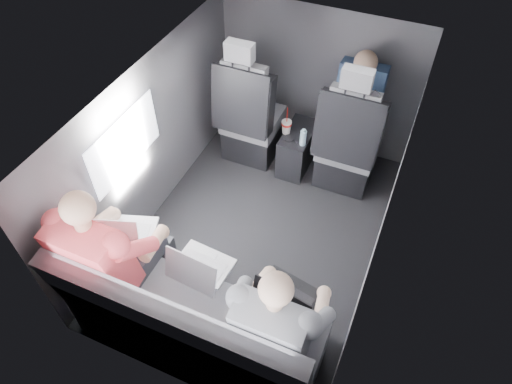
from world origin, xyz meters
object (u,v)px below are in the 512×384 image
at_px(soda_cup, 286,127).
at_px(laptop_silver, 199,267).
at_px(laptop_white, 124,232).
at_px(center_console, 297,149).
at_px(rear_bench, 193,326).
at_px(front_seat_left, 250,122).
at_px(front_seat_right, 348,148).
at_px(passenger_rear_left, 113,253).
at_px(passenger_front_right, 359,97).
at_px(passenger_rear_right, 280,321).
at_px(laptop_black, 285,298).
at_px(water_bottle, 303,138).

bearing_deg(soda_cup, laptop_silver, -88.11).
bearing_deg(soda_cup, laptop_white, -107.72).
height_order(center_console, rear_bench, rear_bench).
height_order(front_seat_left, front_seat_right, same).
xyz_separation_m(passenger_rear_left, passenger_front_right, (1.00, 2.07, 0.09)).
relative_size(soda_cup, passenger_front_right, 0.37).
bearing_deg(passenger_rear_left, passenger_front_right, 64.20).
relative_size(passenger_rear_left, passenger_rear_right, 1.06).
relative_size(front_seat_left, rear_bench, 0.79).
bearing_deg(laptop_white, laptop_black, -1.63).
bearing_deg(laptop_silver, passenger_rear_right, -12.65).
xyz_separation_m(rear_bench, soda_cup, (-0.10, 1.89, 0.16)).
distance_m(water_bottle, passenger_rear_right, 1.77).
xyz_separation_m(center_console, laptop_black, (0.51, -1.71, 0.43)).
xyz_separation_m(front_seat_left, passenger_rear_right, (0.98, -1.81, 0.22)).
distance_m(laptop_white, passenger_rear_left, 0.18).
relative_size(water_bottle, laptop_black, 0.40).
relative_size(soda_cup, passenger_rear_right, 0.22).
bearing_deg(rear_bench, soda_cup, 93.03).
bearing_deg(rear_bench, laptop_silver, 101.36).
distance_m(front_seat_right, water_bottle, 0.39).
bearing_deg(water_bottle, passenger_rear_left, -111.14).
distance_m(front_seat_right, laptop_white, 1.97).
bearing_deg(water_bottle, front_seat_right, 15.57).
bearing_deg(water_bottle, passenger_rear_right, -75.16).
distance_m(center_console, laptop_white, 1.84).
xyz_separation_m(laptop_silver, passenger_front_right, (0.47, 1.93, 0.11)).
bearing_deg(rear_bench, front_seat_left, 103.31).
bearing_deg(front_seat_right, passenger_front_right, 96.25).
relative_size(front_seat_left, passenger_front_right, 1.74).
xyz_separation_m(soda_cup, laptop_silver, (0.05, -1.66, 0.17)).
distance_m(center_console, water_bottle, 0.32).
bearing_deg(soda_cup, laptop_black, -69.69).
bearing_deg(front_seat_left, rear_bench, -76.69).
distance_m(water_bottle, passenger_rear_left, 1.84).
xyz_separation_m(water_bottle, passenger_rear_left, (-0.66, -1.71, 0.18)).
bearing_deg(rear_bench, laptop_black, 24.39).
bearing_deg(front_seat_left, water_bottle, -10.87).
bearing_deg(front_seat_left, passenger_rear_right, -61.41).
xyz_separation_m(center_console, laptop_white, (-0.62, -1.68, 0.43)).
relative_size(rear_bench, laptop_white, 3.88).
relative_size(laptop_white, passenger_rear_right, 0.34).
bearing_deg(rear_bench, water_bottle, 87.37).
height_order(center_console, passenger_front_right, passenger_front_right).
relative_size(rear_bench, laptop_black, 4.02).
bearing_deg(rear_bench, passenger_rear_right, 10.14).
bearing_deg(passenger_rear_right, center_console, 106.14).
bearing_deg(laptop_black, passenger_rear_right, -80.84).
bearing_deg(laptop_silver, laptop_white, 176.13).
relative_size(rear_bench, laptop_silver, 4.43).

